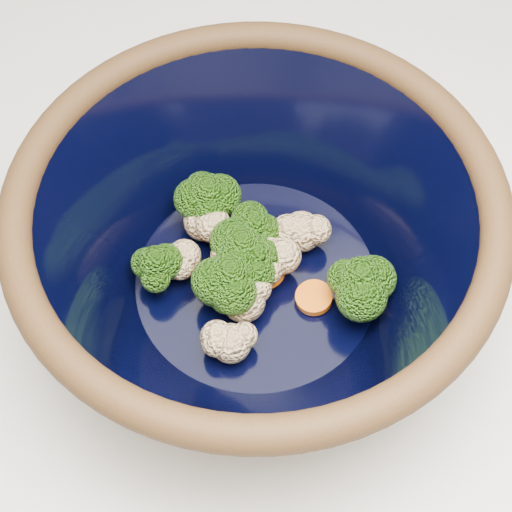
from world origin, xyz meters
name	(u,v)px	position (x,y,z in m)	size (l,w,h in m)	color
counter	(358,497)	(0.00, 0.00, 0.45)	(1.20, 1.20, 0.90)	white
mixing_bowl	(256,246)	(-0.11, 0.08, 0.98)	(0.35, 0.35, 0.14)	black
vegetable_pile	(246,259)	(-0.11, 0.09, 0.96)	(0.17, 0.15, 0.06)	#608442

